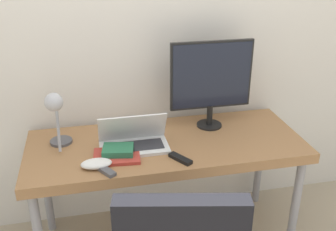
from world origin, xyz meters
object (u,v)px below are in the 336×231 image
(laptop, at_px, (134,141))
(desk_lamp, at_px, (56,112))
(game_controller, at_px, (96,164))
(monitor, at_px, (211,79))
(book_stack, at_px, (117,153))

(laptop, distance_m, desk_lamp, 0.45)
(desk_lamp, height_order, game_controller, desk_lamp)
(monitor, bearing_deg, book_stack, -156.35)
(laptop, height_order, book_stack, laptop)
(laptop, relative_size, monitor, 0.71)
(game_controller, bearing_deg, laptop, 37.23)
(laptop, xyz_separation_m, desk_lamp, (-0.40, 0.04, 0.19))
(monitor, bearing_deg, desk_lamp, -171.36)
(laptop, bearing_deg, monitor, 19.67)
(laptop, bearing_deg, book_stack, -140.08)
(monitor, height_order, book_stack, monitor)
(monitor, bearing_deg, laptop, -160.33)
(desk_lamp, distance_m, book_stack, 0.39)
(book_stack, distance_m, game_controller, 0.14)
(laptop, xyz_separation_m, book_stack, (-0.10, -0.08, -0.02))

